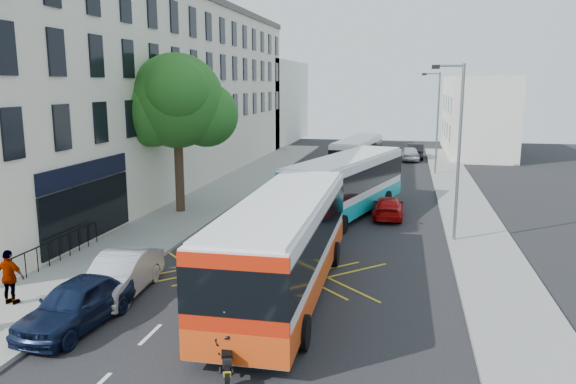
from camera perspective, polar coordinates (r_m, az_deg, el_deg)
The scene contains 21 objects.
ground at distance 16.48m, azimuth -3.35°, elevation -15.25°, with size 120.00×120.00×0.00m, color black.
pavement_left at distance 32.60m, azimuth -10.83°, elevation -2.00°, with size 5.00×70.00×0.15m, color gray.
pavement_right at distance 30.32m, azimuth 18.34°, elevation -3.35°, with size 3.00×70.00×0.15m, color gray.
terrace_main at distance 42.70m, azimuth -13.09°, elevation 9.98°, with size 8.30×45.00×13.50m.
terrace_far at distance 71.58m, azimuth -2.58°, elevation 9.12°, with size 8.00×20.00×10.00m, color silver.
building_right at distance 62.72m, azimuth 18.57°, elevation 7.39°, with size 6.00×18.00×8.00m, color silver.
street_tree at distance 31.78m, azimuth -11.28°, elevation 8.98°, with size 6.30×5.70×8.80m.
lamp_near at distance 26.47m, azimuth 16.80°, elevation 4.73°, with size 1.45×0.15×8.00m.
lamp_far at distance 46.37m, azimuth 14.85°, elevation 7.30°, with size 1.45×0.15×8.00m.
railings at distance 24.74m, azimuth -22.22°, elevation -5.24°, with size 0.08×5.60×1.14m, color black, non-canonical shape.
bus_near at distance 19.55m, azimuth -0.40°, elevation -5.25°, with size 3.17×12.28×3.45m.
bus_mid at distance 31.45m, azimuth 6.00°, elevation 0.77°, with size 5.79×12.09×3.32m.
bus_far at distance 47.23m, azimuth 7.06°, elevation 3.82°, with size 3.60×10.23×2.81m.
motorbike at distance 14.56m, azimuth -6.24°, elevation -14.99°, with size 0.88×2.13×1.95m.
parked_car_blue at distance 18.39m, azimuth -20.73°, elevation -10.59°, with size 1.74×4.34×1.48m, color black.
parked_car_silver at distance 20.58m, azimuth -16.64°, elevation -8.03°, with size 1.56×4.48×1.48m, color #97989E.
red_hatchback at distance 31.36m, azimuth 10.14°, elevation -1.54°, with size 1.63×4.02×1.17m, color #A80707.
distant_car_grey at distance 53.07m, azimuth 5.66°, elevation 3.82°, with size 2.44×5.30×1.47m, color #45474D.
distant_car_silver at distance 55.06m, azimuth 12.24°, elevation 3.84°, with size 1.66×4.11×1.40m, color #ACAFB4.
distant_car_dark at distance 56.90m, azimuth 12.81°, elevation 4.07°, with size 1.55×4.43×1.46m, color black.
pedestrian_far at distance 20.62m, azimuth -26.43°, elevation -7.75°, with size 1.07×0.45×1.83m, color gray.
Camera 1 is at (3.98, -14.24, 7.27)m, focal length 35.00 mm.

